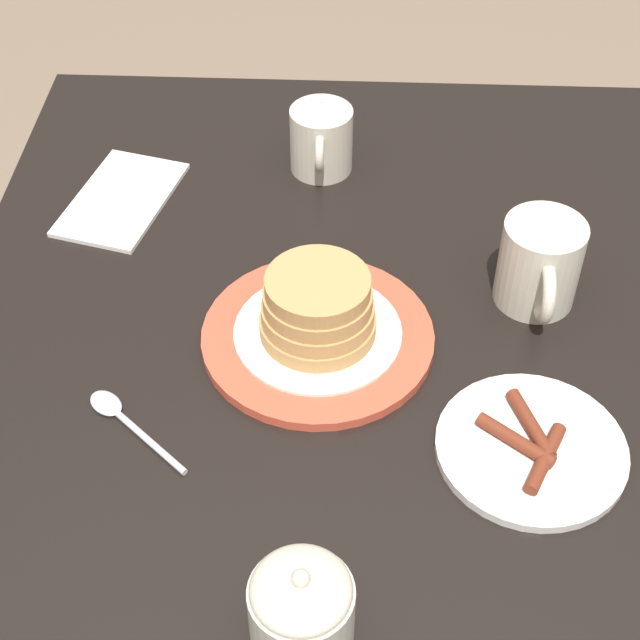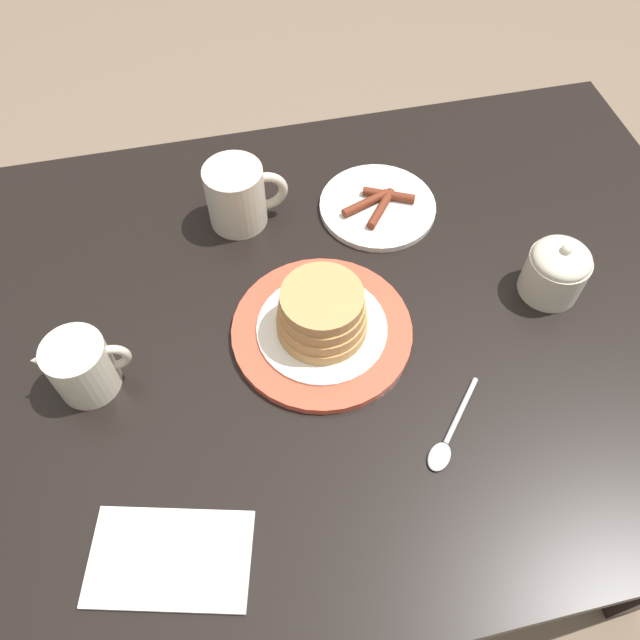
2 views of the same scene
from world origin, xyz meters
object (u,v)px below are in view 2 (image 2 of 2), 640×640
creamer_pitcher (81,366)px  napkin (170,558)px  coffee_mug (238,195)px  spoon (447,439)px  pancake_plate (322,321)px  side_plate_bacon (378,206)px  sugar_bowl (556,270)px

creamer_pitcher → napkin: bearing=-71.5°
coffee_mug → spoon: 0.47m
pancake_plate → side_plate_bacon: pancake_plate is taller
side_plate_bacon → sugar_bowl: (0.20, -0.21, 0.04)m
creamer_pitcher → sugar_bowl: bearing=1.1°
pancake_plate → side_plate_bacon: size_ratio=1.35×
side_plate_bacon → coffee_mug: (-0.22, 0.03, 0.05)m
coffee_mug → napkin: 0.52m
side_plate_bacon → coffee_mug: coffee_mug is taller
spoon → side_plate_bacon: bearing=86.8°
spoon → sugar_bowl: bearing=41.1°
coffee_mug → napkin: (-0.16, -0.50, -0.05)m
pancake_plate → sugar_bowl: 0.34m
creamer_pitcher → sugar_bowl: same height
coffee_mug → napkin: size_ratio=0.62×
coffee_mug → creamer_pitcher: coffee_mug is taller
coffee_mug → sugar_bowl: 0.48m
sugar_bowl → napkin: size_ratio=0.47×
sugar_bowl → napkin: bearing=-155.6°
creamer_pitcher → spoon: 0.47m
sugar_bowl → creamer_pitcher: bearing=-178.9°
side_plate_bacon → spoon: (-0.02, -0.40, -0.00)m
napkin → side_plate_bacon: bearing=51.6°
side_plate_bacon → creamer_pitcher: creamer_pitcher is taller
napkin → sugar_bowl: bearing=24.4°
sugar_bowl → spoon: size_ratio=0.81×
pancake_plate → spoon: (0.12, -0.19, -0.03)m
coffee_mug → creamer_pitcher: bearing=-133.8°
napkin → spoon: 0.36m
sugar_bowl → pancake_plate: bearing=-179.6°
pancake_plate → creamer_pitcher: size_ratio=2.09×
side_plate_bacon → spoon: bearing=-93.2°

